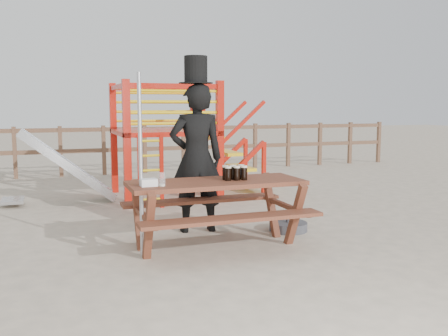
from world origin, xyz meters
TOP-DOWN VIEW (x-y plane):
  - ground at (0.00, 0.00)m, footprint 60.00×60.00m
  - back_fence at (0.00, 7.00)m, footprint 15.09×0.09m
  - playground_fort at (0.12, 3.58)m, footprint 4.71×1.84m
  - picnic_table at (0.02, 0.16)m, footprint 2.06×1.42m
  - man_with_hat at (0.02, 0.96)m, footprint 0.76×0.54m
  - metal_pole at (-0.88, 0.08)m, footprint 0.04×0.04m
  - parasol_base at (1.18, 0.55)m, footprint 0.51×0.51m
  - paper_bag at (-0.81, 0.05)m, footprint 0.18×0.14m
  - stout_pints at (0.25, 0.16)m, footprint 0.28×0.19m
  - empty_glasses at (-0.67, -0.01)m, footprint 0.07×0.07m

SIDE VIEW (x-z plane):
  - ground at x=0.00m, z-range 0.00..0.00m
  - parasol_base at x=1.18m, z-range -0.05..0.17m
  - picnic_table at x=0.02m, z-range 0.10..0.90m
  - back_fence at x=0.00m, z-range 0.14..1.34m
  - paper_bag at x=-0.81m, z-range 0.80..0.88m
  - empty_glasses at x=-0.67m, z-range 0.79..0.94m
  - stout_pints at x=0.25m, z-range 0.80..0.97m
  - metal_pole at x=-0.88m, z-range 0.00..2.03m
  - man_with_hat at x=0.02m, z-range -0.12..2.19m
  - playground_fort at x=0.12m, z-range 0.02..2.12m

